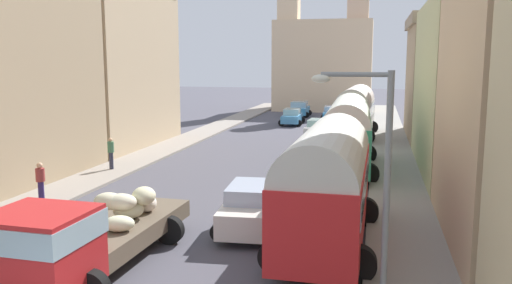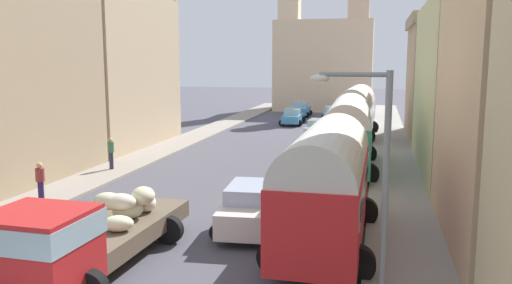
% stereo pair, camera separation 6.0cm
% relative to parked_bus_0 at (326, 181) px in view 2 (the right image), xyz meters
% --- Properties ---
extents(ground_plane, '(154.00, 154.00, 0.00)m').
position_rel_parked_bus_0_xyz_m(ground_plane, '(-4.79, 17.83, -2.13)').
color(ground_plane, '#4B4953').
extents(sidewalk_left, '(2.50, 70.00, 0.14)m').
position_rel_parked_bus_0_xyz_m(sidewalk_left, '(-12.04, 17.83, -2.06)').
color(sidewalk_left, gray).
rests_on(sidewalk_left, ground).
extents(sidewalk_right, '(2.50, 70.00, 0.14)m').
position_rel_parked_bus_0_xyz_m(sidewalk_right, '(2.46, 17.83, -2.06)').
color(sidewalk_right, gray).
rests_on(sidewalk_right, ground).
extents(building_left_2, '(4.77, 10.99, 11.12)m').
position_rel_parked_bus_0_xyz_m(building_left_2, '(-15.45, 16.40, 3.46)').
color(building_left_2, tan).
rests_on(building_left_2, ground).
extents(building_right_2, '(5.99, 13.13, 8.77)m').
position_rel_parked_bus_0_xyz_m(building_right_2, '(6.71, 12.84, 2.26)').
color(building_right_2, '#C6C48A').
rests_on(building_right_2, ground).
extents(building_right_3, '(5.39, 10.11, 8.98)m').
position_rel_parked_bus_0_xyz_m(building_right_3, '(6.16, 24.95, 2.40)').
color(building_right_3, tan).
rests_on(building_right_3, ground).
extents(distant_church, '(11.08, 6.50, 18.17)m').
position_rel_parked_bus_0_xyz_m(distant_church, '(-4.79, 45.72, 3.94)').
color(distant_church, beige).
rests_on(distant_church, ground).
extents(parked_bus_0, '(3.25, 8.03, 3.85)m').
position_rel_parked_bus_0_xyz_m(parked_bus_0, '(0.00, 0.00, 0.00)').
color(parked_bus_0, red).
rests_on(parked_bus_0, ground).
extents(parked_bus_1, '(3.33, 8.87, 3.89)m').
position_rel_parked_bus_0_xyz_m(parked_bus_1, '(0.01, 11.61, 0.03)').
color(parked_bus_1, '#2D9D6F').
rests_on(parked_bus_1, ground).
extents(parked_bus_2, '(3.42, 8.54, 3.87)m').
position_rel_parked_bus_0_xyz_m(parked_bus_2, '(-0.09, 24.24, 0.01)').
color(parked_bus_2, silver).
rests_on(parked_bus_2, ground).
extents(cargo_truck_0, '(3.32, 7.60, 2.33)m').
position_rel_parked_bus_0_xyz_m(cargo_truck_0, '(-6.11, -3.96, -0.90)').
color(cargo_truck_0, red).
rests_on(cargo_truck_0, ground).
extents(car_0, '(2.18, 3.91, 1.47)m').
position_rel_parked_bus_0_xyz_m(car_0, '(-6.04, 31.00, -1.39)').
color(car_0, '#438CC1').
rests_on(car_0, ground).
extents(car_1, '(2.39, 3.76, 1.57)m').
position_rel_parked_bus_0_xyz_m(car_1, '(-6.42, 38.15, -1.34)').
color(car_1, '#3E91CB').
rests_on(car_1, ground).
extents(car_2, '(2.39, 4.36, 1.61)m').
position_rel_parked_bus_0_xyz_m(car_2, '(-2.71, 1.05, -1.31)').
color(car_2, silver).
rests_on(car_2, ground).
extents(car_3, '(2.42, 3.84, 1.56)m').
position_rel_parked_bus_0_xyz_m(car_3, '(-2.59, 22.07, -1.33)').
color(car_3, silver).
rests_on(car_3, ground).
extents(car_4, '(2.28, 3.76, 1.45)m').
position_rel_parked_bus_0_xyz_m(car_4, '(-2.74, 34.74, -1.39)').
color(car_4, '#3B8BC4').
rests_on(car_4, ground).
extents(pedestrian_1, '(0.43, 0.43, 1.80)m').
position_rel_parked_bus_0_xyz_m(pedestrian_1, '(-12.11, 8.75, -1.09)').
color(pedestrian_1, '#2C2C3D').
rests_on(pedestrian_1, ground).
extents(pedestrian_2, '(0.36, 0.36, 1.75)m').
position_rel_parked_bus_0_xyz_m(pedestrian_2, '(-11.73, 2.24, -1.13)').
color(pedestrian_2, '#2A1D4E').
rests_on(pedestrian_2, ground).
extents(streetlamp_near, '(1.88, 0.28, 5.59)m').
position_rel_parked_bus_0_xyz_m(streetlamp_near, '(1.42, -3.66, 1.30)').
color(streetlamp_near, gray).
rests_on(streetlamp_near, ground).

